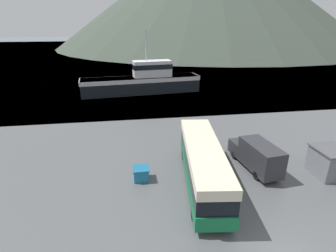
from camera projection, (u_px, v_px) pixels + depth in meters
name	position (u px, v px, depth m)	size (l,w,h in m)	color
water_surface	(140.00, 47.00, 146.67)	(240.00, 240.00, 0.00)	slate
tour_bus	(203.00, 163.00, 20.55)	(4.05, 11.93, 3.39)	#146B3D
delivery_van	(256.00, 155.00, 22.90)	(2.63, 6.26, 2.62)	#2D2D33
fishing_boat	(143.00, 81.00, 48.29)	(21.99, 6.61, 11.10)	black
storage_bin	(141.00, 173.00, 21.59)	(1.31, 1.36, 1.10)	teal
dock_kiosk	(329.00, 162.00, 22.00)	(2.46, 2.94, 2.44)	slate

